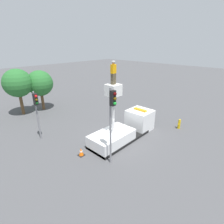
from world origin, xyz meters
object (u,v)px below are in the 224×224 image
at_px(bucket_truck, 125,129).
at_px(tree_right_bg, 18,83).
at_px(traffic_cone_rear, 81,152).
at_px(worker, 113,73).
at_px(traffic_light_across, 36,106).
at_px(fire_hydrant, 179,124).
at_px(tree_left_bg, 40,83).
at_px(traffic_light_pole, 112,113).

relative_size(bucket_truck, tree_right_bg, 1.29).
xyz_separation_m(bucket_truck, traffic_cone_rear, (-4.61, 0.70, -0.57)).
xyz_separation_m(worker, traffic_cone_rear, (-2.97, 0.70, -5.90)).
xyz_separation_m(bucket_truck, traffic_light_across, (-5.56, 5.40, 2.33)).
height_order(worker, fire_hydrant, worker).
bearing_deg(bucket_truck, traffic_cone_rear, 171.41).
bearing_deg(traffic_cone_rear, worker, -13.18).
height_order(fire_hydrant, tree_right_bg, tree_right_bg).
bearing_deg(tree_left_bg, tree_right_bg, 173.81).
bearing_deg(traffic_light_across, traffic_light_pole, -75.03).
relative_size(tree_left_bg, tree_right_bg, 0.92).
bearing_deg(traffic_light_pole, worker, 40.86).
distance_m(tree_left_bg, tree_right_bg, 2.57).
distance_m(traffic_light_pole, traffic_light_across, 7.44).
relative_size(traffic_light_across, fire_hydrant, 4.35).
distance_m(bucket_truck, traffic_light_across, 8.09).
bearing_deg(fire_hydrant, worker, 156.77).
xyz_separation_m(tree_left_bg, tree_right_bg, (-2.53, 0.27, 0.38)).
distance_m(worker, traffic_cone_rear, 6.65).
height_order(traffic_light_across, traffic_cone_rear, traffic_light_across).
xyz_separation_m(traffic_light_pole, fire_hydrant, (8.88, -1.20, -3.52)).
bearing_deg(traffic_cone_rear, fire_hydrant, -20.32).
height_order(traffic_light_pole, traffic_cone_rear, traffic_light_pole).
distance_m(fire_hydrant, traffic_cone_rear, 10.49).
height_order(worker, traffic_light_pole, worker).
bearing_deg(traffic_light_pole, traffic_cone_rear, 111.50).
height_order(traffic_cone_rear, tree_right_bg, tree_right_bg).
bearing_deg(traffic_light_pole, tree_left_bg, 82.33).
bearing_deg(traffic_light_across, tree_right_bg, 80.02).
relative_size(traffic_cone_rear, tree_right_bg, 0.12).
bearing_deg(tree_right_bg, worker, -78.57).
xyz_separation_m(worker, tree_right_bg, (-2.61, 12.89, -2.32)).
bearing_deg(tree_left_bg, traffic_cone_rear, -103.65).
xyz_separation_m(worker, tree_left_bg, (-0.08, 12.61, -2.70)).
bearing_deg(traffic_cone_rear, tree_right_bg, 88.27).
relative_size(fire_hydrant, tree_left_bg, 0.20).
relative_size(bucket_truck, traffic_light_across, 1.59).
bearing_deg(bucket_truck, fire_hydrant, -29.41).
height_order(worker, traffic_cone_rear, worker).
bearing_deg(tree_left_bg, traffic_light_pole, -97.67).
bearing_deg(fire_hydrant, traffic_light_pole, 172.28).
relative_size(fire_hydrant, traffic_cone_rear, 1.59).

